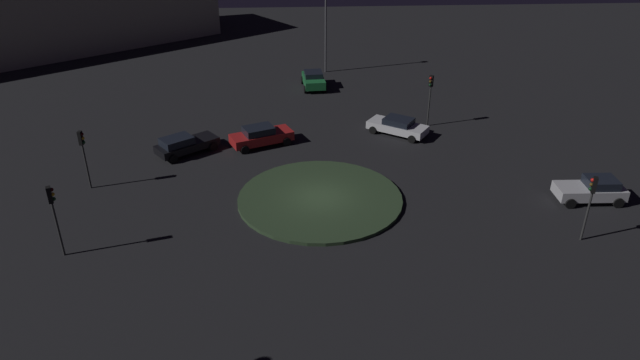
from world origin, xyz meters
name	(u,v)px	position (x,y,z in m)	size (l,w,h in m)	color
ground_plane	(320,200)	(0.00, 0.00, 0.00)	(117.56, 117.56, 0.00)	black
roundabout_island	(320,198)	(0.00, 0.00, 0.11)	(10.26, 10.26, 0.21)	#2D4228
car_green	(313,79)	(0.67, 21.33, 0.82)	(2.30, 3.95, 1.55)	#1E7238
car_red	(261,136)	(-3.89, 8.47, 0.77)	(4.90, 3.39, 1.51)	red
car_silver	(592,190)	(16.75, -1.09, 0.78)	(4.15, 2.09, 1.54)	silver
car_white	(398,126)	(6.64, 9.91, 0.70)	(4.78, 4.13, 1.33)	white
car_black	(184,144)	(-9.37, 7.35, 0.73)	(4.63, 4.08, 1.41)	black
traffic_light_west	(53,207)	(-13.97, -5.05, 2.95)	(0.39, 0.36, 4.14)	#2D2D2D
traffic_light_east	(591,196)	(14.21, -5.29, 2.80)	(0.39, 0.36, 3.92)	#2D2D2D
traffic_light_west_near	(83,148)	(-14.71, 2.45, 2.84)	(0.38, 0.33, 3.97)	#2D2D2D
traffic_light_northeast	(430,90)	(9.35, 11.45, 2.98)	(0.38, 0.39, 4.19)	#2D2D2D
streetlamp_north	(326,16)	(2.15, 26.24, 5.67)	(0.53, 0.53, 8.67)	#4C4C51
store_building	(53,15)	(-27.99, 36.86, 3.85)	(35.87, 30.07, 7.71)	#B7B299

